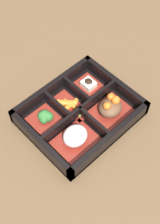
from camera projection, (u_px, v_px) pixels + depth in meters
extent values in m
plane|color=brown|center=(80.00, 117.00, 0.83)|extent=(3.00, 3.00, 0.00)
cube|color=black|center=(80.00, 116.00, 0.83)|extent=(0.28, 0.23, 0.01)
cube|color=black|center=(53.00, 88.00, 0.86)|extent=(0.28, 0.01, 0.05)
cube|color=black|center=(110.00, 139.00, 0.77)|extent=(0.28, 0.01, 0.05)
cube|color=black|center=(115.00, 84.00, 0.87)|extent=(0.01, 0.23, 0.05)
cube|color=black|center=(40.00, 144.00, 0.76)|extent=(0.01, 0.23, 0.05)
cube|color=black|center=(79.00, 112.00, 0.82)|extent=(0.25, 0.01, 0.05)
cube|color=black|center=(77.00, 93.00, 0.85)|extent=(0.01, 0.10, 0.05)
cube|color=black|center=(58.00, 107.00, 0.82)|extent=(0.01, 0.10, 0.05)
cube|color=black|center=(93.00, 124.00, 0.79)|extent=(0.01, 0.11, 0.05)
cube|color=maroon|center=(110.00, 112.00, 0.83)|extent=(0.11, 0.08, 0.01)
ellipsoid|color=brown|center=(110.00, 108.00, 0.81)|extent=(0.06, 0.06, 0.04)
sphere|color=#D1661E|center=(111.00, 97.00, 0.80)|extent=(0.02, 0.02, 0.02)
sphere|color=#D1661E|center=(107.00, 106.00, 0.79)|extent=(0.02, 0.02, 0.02)
sphere|color=#D1661E|center=(116.00, 100.00, 0.80)|extent=(0.02, 0.02, 0.02)
cube|color=maroon|center=(75.00, 141.00, 0.78)|extent=(0.11, 0.08, 0.01)
ellipsoid|color=silver|center=(75.00, 136.00, 0.76)|extent=(0.06, 0.06, 0.05)
cube|color=maroon|center=(88.00, 87.00, 0.88)|extent=(0.07, 0.08, 0.01)
cube|color=beige|center=(88.00, 84.00, 0.87)|extent=(0.03, 0.04, 0.02)
ellipsoid|color=black|center=(89.00, 81.00, 0.86)|extent=(0.02, 0.02, 0.01)
cube|color=maroon|center=(68.00, 102.00, 0.85)|extent=(0.05, 0.08, 0.01)
cylinder|color=orange|center=(68.00, 104.00, 0.83)|extent=(0.04, 0.04, 0.02)
cylinder|color=orange|center=(71.00, 103.00, 0.83)|extent=(0.02, 0.04, 0.01)
cylinder|color=orange|center=(70.00, 105.00, 0.83)|extent=(0.05, 0.01, 0.01)
cylinder|color=orange|center=(65.00, 103.00, 0.83)|extent=(0.04, 0.05, 0.02)
cube|color=maroon|center=(45.00, 120.00, 0.81)|extent=(0.07, 0.08, 0.01)
sphere|color=#2D6B2D|center=(45.00, 115.00, 0.80)|extent=(0.03, 0.03, 0.03)
sphere|color=#2D6B2D|center=(43.00, 116.00, 0.80)|extent=(0.03, 0.03, 0.03)
sphere|color=#2D6B2D|center=(48.00, 117.00, 0.80)|extent=(0.03, 0.03, 0.03)
sphere|color=#2D6B2D|center=(44.00, 119.00, 0.80)|extent=(0.02, 0.02, 0.02)
cube|color=maroon|center=(80.00, 113.00, 0.83)|extent=(0.04, 0.04, 0.01)
cylinder|color=#75A84C|center=(80.00, 111.00, 0.82)|extent=(0.02, 0.02, 0.01)
cylinder|color=#75A84C|center=(80.00, 111.00, 0.82)|extent=(0.03, 0.03, 0.01)
cylinder|color=#75A84C|center=(83.00, 112.00, 0.82)|extent=(0.02, 0.02, 0.01)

